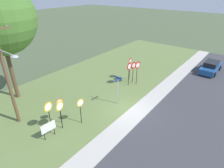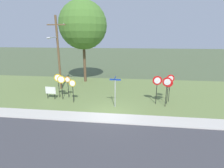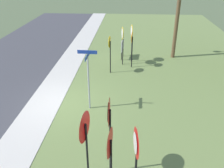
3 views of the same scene
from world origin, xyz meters
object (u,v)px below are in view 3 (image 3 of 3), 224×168
object	(u,v)px
yield_sign_near_right	(109,119)
stop_sign_far_center	(123,38)
stop_sign_far_left	(132,43)
yield_sign_near_left	(110,150)
stop_sign_near_left	(132,35)
street_name_post	(88,75)
yield_sign_far_right	(135,153)
notice_board	(122,46)
yield_sign_far_left	(85,135)
stop_sign_near_right	(110,47)

from	to	relation	value
yield_sign_near_right	stop_sign_far_center	bearing A→B (deg)	178.93
stop_sign_far_left	yield_sign_near_left	xyz separation A→B (m)	(9.62, -0.56, 0.22)
stop_sign_near_left	yield_sign_near_right	size ratio (longest dim) A/B	0.92
stop_sign_near_left	street_name_post	xyz separation A→B (m)	(5.93, -1.83, -0.13)
yield_sign_near_right	yield_sign_far_right	xyz separation A→B (m)	(1.28, 0.72, -0.01)
notice_board	yield_sign_far_left	bearing A→B (deg)	2.64
yield_sign_near_left	stop_sign_near_left	bearing A→B (deg)	-176.57
yield_sign_near_left	yield_sign_far_right	xyz separation A→B (m)	(0.28, 0.62, 0.19)
yield_sign_near_right	yield_sign_far_left	bearing A→B (deg)	-36.49
street_name_post	notice_board	size ratio (longest dim) A/B	2.19
yield_sign_far_left	street_name_post	world-z (taller)	street_name_post
stop_sign_far_left	yield_sign_near_right	size ratio (longest dim) A/B	0.83
yield_sign_far_left	stop_sign_far_center	bearing A→B (deg)	-174.53
stop_sign_far_left	yield_sign_far_left	bearing A→B (deg)	-2.45
stop_sign_near_left	stop_sign_far_left	bearing A→B (deg)	-7.53
yield_sign_near_right	yield_sign_far_left	world-z (taller)	yield_sign_far_left
yield_sign_far_right	street_name_post	size ratio (longest dim) A/B	0.97
stop_sign_near_left	notice_board	distance (m)	1.27
stop_sign_near_right	yield_sign_near_left	size ratio (longest dim) A/B	0.93
stop_sign_near_right	yield_sign_far_right	bearing A→B (deg)	14.29
stop_sign_near_right	yield_sign_far_right	world-z (taller)	yield_sign_far_right
yield_sign_near_left	yield_sign_far_right	size ratio (longest dim) A/B	0.91
stop_sign_near_left	yield_sign_far_right	world-z (taller)	yield_sign_far_right
yield_sign_far_right	stop_sign_near_left	bearing A→B (deg)	172.06
yield_sign_far_right	stop_sign_far_left	bearing A→B (deg)	171.99
yield_sign_far_left	stop_sign_near_left	bearing A→B (deg)	-177.41
yield_sign_far_left	notice_board	bearing A→B (deg)	-173.99
stop_sign_near_left	yield_sign_far_right	distance (m)	10.88
stop_sign_far_center	street_name_post	size ratio (longest dim) A/B	0.88
notice_board	yield_sign_near_left	bearing A→B (deg)	6.04
stop_sign_far_center	yield_sign_near_right	world-z (taller)	yield_sign_near_right
stop_sign_near_right	yield_sign_far_left	world-z (taller)	yield_sign_far_left
yield_sign_far_right	notice_board	bearing A→B (deg)	174.98
yield_sign_near_left	street_name_post	world-z (taller)	street_name_post
stop_sign_near_right	street_name_post	size ratio (longest dim) A/B	0.81
street_name_post	yield_sign_near_right	bearing A→B (deg)	20.09
stop_sign_far_center	yield_sign_near_right	size ratio (longest dim) A/B	0.91
stop_sign_far_left	yield_sign_near_right	distance (m)	8.65
stop_sign_far_center	yield_sign_near_right	xyz separation A→B (m)	(9.02, -0.09, 0.23)
stop_sign_far_left	yield_sign_far_right	distance (m)	9.91
stop_sign_far_center	yield_sign_near_right	bearing A→B (deg)	-9.07
stop_sign_near_right	yield_sign_near_right	distance (m)	7.70
yield_sign_near_right	notice_board	xyz separation A→B (m)	(-10.20, 0.06, -1.16)
stop_sign_far_left	street_name_post	xyz separation A→B (m)	(4.95, -1.85, 0.07)
stop_sign_near_left	yield_sign_far_right	xyz separation A→B (m)	(10.88, 0.08, 0.20)
yield_sign_near_left	yield_sign_far_right	bearing A→B (deg)	72.12
stop_sign_near_left	stop_sign_far_center	distance (m)	0.80
stop_sign_near_right	yield_sign_far_right	size ratio (longest dim) A/B	0.84
stop_sign_far_center	yield_sign_far_left	xyz separation A→B (m)	(9.78, -0.64, 0.26)
yield_sign_far_left	yield_sign_far_right	world-z (taller)	yield_sign_far_left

